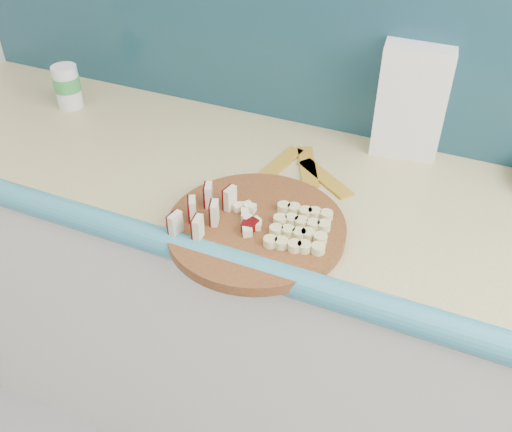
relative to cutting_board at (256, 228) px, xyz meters
name	(u,v)px	position (x,y,z in m)	size (l,w,h in m)	color
kitchen_counter	(282,315)	(-0.01, 0.19, -0.47)	(2.20, 0.63, 0.91)	silver
backsplash	(335,35)	(-0.01, 0.48, 0.24)	(2.20, 0.02, 0.50)	teal
cutting_board	(256,228)	(0.00, 0.00, 0.00)	(0.37, 0.37, 0.02)	#4F2611
apple_wedges	(203,211)	(-0.10, -0.03, 0.04)	(0.08, 0.15, 0.05)	beige
apple_chunks	(245,218)	(-0.02, 0.00, 0.02)	(0.06, 0.06, 0.02)	beige
banana_slices	(300,228)	(0.09, 0.01, 0.02)	(0.13, 0.15, 0.02)	#D7CC83
flour_bag	(412,99)	(0.20, 0.46, 0.12)	(0.16, 0.11, 0.27)	silver
canister	(67,86)	(-0.71, 0.30, 0.05)	(0.07, 0.07, 0.12)	silver
banana_peel	(304,170)	(0.01, 0.26, -0.01)	(0.23, 0.20, 0.01)	gold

